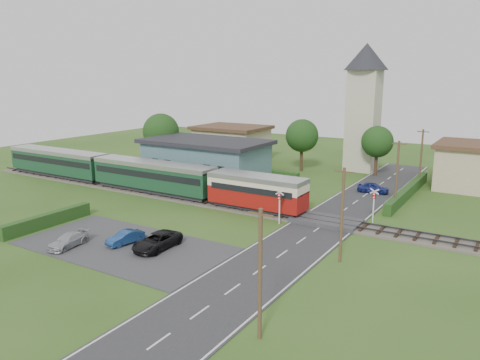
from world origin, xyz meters
The scene contains 32 objects.
ground centered at (0.00, 0.00, 0.00)m, with size 120.00×120.00×0.00m, color #2D4C19.
railway_track centered at (0.00, 2.00, 0.11)m, with size 76.00×3.20×0.49m.
road centered at (10.00, 0.00, 0.03)m, with size 6.00×70.00×0.05m, color #28282B.
car_park centered at (-1.50, -12.00, 0.04)m, with size 17.00×9.00×0.08m, color #333335.
crossing_deck centered at (10.00, 2.00, 0.23)m, with size 6.20×3.40×0.45m, color #333335.
platform centered at (-10.00, 5.20, 0.23)m, with size 30.00×3.00×0.45m, color gray.
equipment_hut centered at (-18.00, 5.20, 1.75)m, with size 2.30×2.30×2.55m.
station_building centered at (-10.00, 10.99, 2.69)m, with size 16.00×9.00×5.30m.
train centered at (-14.09, 2.00, 2.18)m, with size 43.20×2.90×3.40m.
church_tower centered at (5.00, 28.00, 10.23)m, with size 6.00×6.00×17.60m.
house_west centered at (-15.00, 25.00, 2.79)m, with size 10.80×8.80×5.50m.
house_east centered at (20.00, 24.00, 2.80)m, with size 8.80×8.80×5.50m.
hedge_carpark centered at (-11.00, -12.00, 0.60)m, with size 0.80×9.00×1.20m, color #193814.
hedge_roadside centered at (14.20, 16.00, 0.60)m, with size 0.80×18.00×1.20m, color #193814.
hedge_station centered at (-10.00, 15.50, 0.65)m, with size 22.00×0.80×1.30m, color #193814.
tree_a centered at (-20.00, 14.00, 5.38)m, with size 5.20×5.20×8.00m.
tree_b centered at (-2.00, 23.00, 5.02)m, with size 4.60×4.60×7.34m.
tree_c centered at (8.00, 25.00, 4.65)m, with size 4.20×4.20×6.78m.
utility_pole_a centered at (14.20, -18.00, 3.63)m, with size 1.40×0.22×7.00m.
utility_pole_b centered at (14.20, -6.00, 3.63)m, with size 1.40×0.22×7.00m.
utility_pole_c centered at (14.20, 10.00, 3.63)m, with size 1.40×0.22×7.00m.
utility_pole_d centered at (14.20, 22.00, 3.63)m, with size 1.40×0.22×7.00m.
crossing_signal_near centered at (6.40, -0.41, 2.14)m, with size 0.84×0.28×3.28m.
crossing_signal_far centered at (13.60, 4.39, 2.14)m, with size 0.84×0.28×3.28m.
streetlamp_west centered at (-22.00, 20.00, 3.04)m, with size 0.30×0.30×5.15m.
streetlamp_east centered at (16.00, 27.00, 3.04)m, with size 0.30×0.30×5.15m.
car_on_road centered at (10.43, 15.50, 0.65)m, with size 1.42×3.52×1.20m, color navy.
car_park_blue centered at (-1.71, -11.65, 0.60)m, with size 1.10×3.15×1.04m, color navy.
car_park_silver centered at (-5.04, -14.50, 0.60)m, with size 1.46×3.59×1.04m, color #A9ABAF.
car_park_dark centered at (1.21, -11.15, 0.70)m, with size 2.05×4.45×1.24m, color black.
pedestrian_near centered at (-3.47, 4.70, 1.36)m, with size 0.66×0.43×1.82m, color gray.
pedestrian_far centered at (-15.29, 5.10, 1.37)m, with size 0.89×0.69×1.83m, color gray.
Camera 1 is at (24.77, -37.10, 13.31)m, focal length 35.00 mm.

